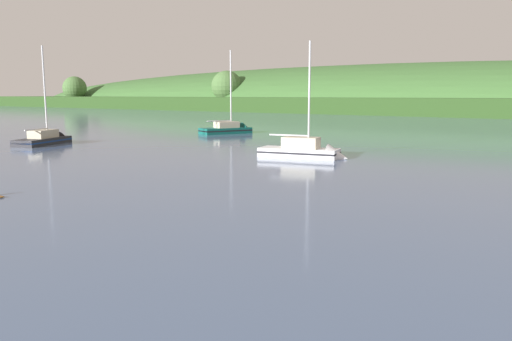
# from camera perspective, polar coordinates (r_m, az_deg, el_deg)

# --- Properties ---
(far_shoreline_hill) EXTENTS (594.45, 115.00, 36.67)m
(far_shoreline_hill) POSITION_cam_1_polar(r_m,az_deg,el_deg) (205.91, 15.06, 6.64)
(far_shoreline_hill) COLOR #27431B
(far_shoreline_hill) RESTS_ON ground
(sailboat_near_mooring) EXTENTS (5.84, 9.61, 13.83)m
(sailboat_near_mooring) POSITION_cam_1_polar(r_m,az_deg,el_deg) (70.64, -22.47, 3.01)
(sailboat_near_mooring) COLOR #232328
(sailboat_near_mooring) RESTS_ON ground
(sailboat_midwater_white) EXTENTS (9.40, 4.44, 12.79)m
(sailboat_midwater_white) POSITION_cam_1_polar(r_m,az_deg,el_deg) (51.19, 5.88, 1.84)
(sailboat_midwater_white) COLOR white
(sailboat_midwater_white) RESTS_ON ground
(sailboat_far_left) EXTENTS (6.90, 9.79, 14.82)m
(sailboat_far_left) POSITION_cam_1_polar(r_m,az_deg,el_deg) (83.26, -2.79, 4.47)
(sailboat_far_left) COLOR #0F564C
(sailboat_far_left) RESTS_ON ground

